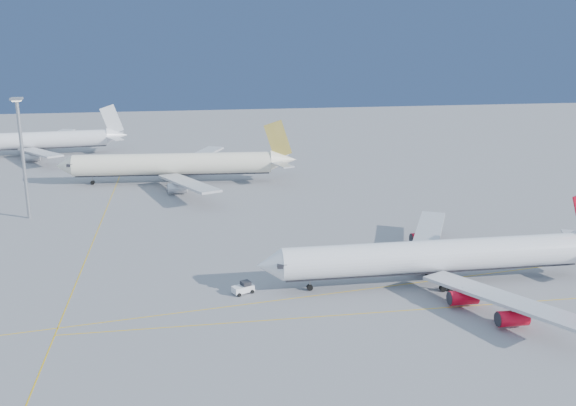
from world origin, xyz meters
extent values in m
plane|color=slate|center=(0.00, 0.00, 0.00)|extent=(500.00, 500.00, 0.00)
cube|color=gold|center=(5.00, -14.00, 0.01)|extent=(90.00, 0.18, 0.02)
cube|color=gold|center=(0.00, -6.00, 0.01)|extent=(118.86, 16.88, 0.02)
cube|color=gold|center=(-40.00, 30.00, 0.01)|extent=(0.18, 140.00, 0.02)
cylinder|color=white|center=(22.49, -3.59, 5.03)|extent=(54.14, 5.79, 5.60)
cone|color=white|center=(-6.70, -3.49, 5.03)|extent=(4.37, 5.62, 5.60)
cube|color=black|center=(-4.86, -3.49, 5.60)|extent=(1.56, 5.33, 0.68)
cube|color=#B7B7BC|center=(27.33, -19.30, 3.48)|extent=(16.68, 27.40, 0.53)
cube|color=#B7B7BC|center=(27.44, 12.09, 3.48)|extent=(16.84, 27.34, 0.53)
cylinder|color=gray|center=(0.30, -3.51, 1.64)|extent=(0.23, 0.23, 2.22)
cylinder|color=black|center=(0.30, -3.51, 0.53)|extent=(1.07, 0.68, 1.06)
cylinder|color=gray|center=(23.44, -7.56, 1.64)|extent=(0.31, 0.31, 2.22)
cylinder|color=black|center=(23.44, -7.56, 0.53)|extent=(1.07, 0.87, 1.06)
cylinder|color=gray|center=(23.47, 0.37, 1.64)|extent=(0.31, 0.31, 2.22)
cylinder|color=black|center=(23.47, 0.37, 0.53)|extent=(1.07, 0.87, 1.06)
cylinder|color=red|center=(23.44, -14.24, 1.67)|extent=(4.65, 2.43, 2.42)
cylinder|color=red|center=(27.51, -22.66, 1.67)|extent=(4.65, 2.43, 2.42)
cylinder|color=red|center=(23.52, 7.06, 1.67)|extent=(4.65, 2.43, 2.42)
cylinder|color=red|center=(27.65, 15.45, 1.67)|extent=(4.65, 2.43, 2.42)
cylinder|color=#EBE4C9|center=(-23.57, 80.52, 5.60)|extent=(56.79, 10.07, 6.19)
cone|color=#EBE4C9|center=(-54.14, 82.63, 5.60)|extent=(5.30, 6.51, 6.19)
cone|color=#EBE4C9|center=(8.41, 78.31, 6.25)|extent=(7.99, 6.39, 5.88)
cube|color=black|center=(-52.08, 82.48, 6.25)|extent=(2.14, 5.99, 0.76)
cube|color=#B7B7BC|center=(-19.51, 63.13, 3.89)|extent=(16.61, 30.30, 0.60)
cube|color=#B7B7BC|center=(-17.16, 97.18, 3.89)|extent=(20.03, 29.15, 0.60)
cube|color=#A9933F|center=(6.78, 78.42, 12.30)|extent=(8.37, 1.06, 11.50)
cylinder|color=gray|center=(-46.68, 82.11, 1.85)|extent=(0.26, 0.26, 2.50)
cylinder|color=black|center=(-46.68, 82.11, 0.60)|extent=(1.24, 0.84, 1.20)
cylinder|color=gray|center=(-22.79, 76.05, 1.85)|extent=(0.35, 0.35, 2.50)
cylinder|color=black|center=(-22.79, 76.05, 0.60)|extent=(1.26, 1.06, 1.20)
cylinder|color=gray|center=(-22.18, 84.83, 1.85)|extent=(0.35, 0.35, 2.50)
cylinder|color=black|center=(-22.18, 84.83, 0.60)|extent=(1.26, 1.06, 1.20)
cylinder|color=#B7B7BC|center=(-22.41, 66.38, 1.86)|extent=(5.39, 3.07, 2.72)
cylinder|color=#B7B7BC|center=(-20.48, 94.36, 1.86)|extent=(5.39, 3.07, 2.72)
cylinder|color=white|center=(-73.73, 130.73, 5.32)|extent=(52.45, 10.39, 5.84)
cone|color=white|center=(-44.13, 133.34, 5.94)|extent=(7.76, 6.17, 5.55)
cube|color=#B7B7BC|center=(-67.58, 115.38, 3.71)|extent=(19.11, 26.89, 0.57)
cube|color=#B7B7BC|center=(-70.36, 146.92, 3.71)|extent=(15.09, 28.21, 0.57)
cube|color=silver|center=(-45.68, 133.20, 11.73)|extent=(8.03, 1.17, 11.03)
cylinder|color=gray|center=(-72.33, 126.67, 1.77)|extent=(0.33, 0.33, 2.40)
cylinder|color=black|center=(-72.33, 126.67, 0.57)|extent=(1.22, 1.04, 1.15)
cylinder|color=gray|center=(-73.06, 134.98, 1.77)|extent=(0.33, 0.33, 2.40)
cylinder|color=black|center=(-73.06, 134.98, 0.57)|extent=(1.22, 1.04, 1.15)
cylinder|color=#B7B7BC|center=(-70.75, 117.93, 1.76)|extent=(5.21, 3.04, 2.61)
cylinder|color=#B7B7BC|center=(-73.03, 143.86, 1.76)|extent=(5.21, 3.04, 2.61)
cube|color=white|center=(-11.15, -2.89, 0.81)|extent=(4.03, 3.10, 1.08)
cube|color=black|center=(-10.66, -2.68, 1.62)|extent=(1.94, 1.98, 0.81)
cylinder|color=black|center=(-11.93, -4.27, 0.32)|extent=(0.71, 0.54, 0.63)
cylinder|color=black|center=(-12.69, -2.54, 0.32)|extent=(0.71, 0.54, 0.63)
cylinder|color=black|center=(-9.62, -3.25, 0.32)|extent=(0.71, 0.54, 0.63)
cylinder|color=black|center=(-10.38, -1.52, 0.32)|extent=(0.71, 0.54, 0.63)
cylinder|color=gray|center=(-57.16, 49.75, 13.97)|extent=(0.78, 0.78, 27.93)
cube|color=gray|center=(-57.16, 49.75, 28.16)|extent=(2.46, 2.46, 0.56)
cube|color=white|center=(-57.16, 49.75, 27.71)|extent=(1.79, 1.79, 0.28)
camera|label=1|loc=(-19.77, -104.13, 43.76)|focal=40.00mm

